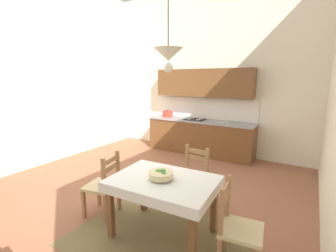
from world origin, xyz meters
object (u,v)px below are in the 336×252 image
object	(u,v)px
kitchen_cabinetry	(200,121)
dining_chair_kitchen_side	(192,179)
fruit_bowl	(161,175)
pendant_lamp	(168,55)
dining_table	(163,189)
dining_chair_window_side	(237,228)
dining_chair_tv_side	(104,186)

from	to	relation	value
kitchen_cabinetry	dining_chair_kitchen_side	bearing A→B (deg)	-68.42
fruit_bowl	kitchen_cabinetry	bearing A→B (deg)	106.35
kitchen_cabinetry	pendant_lamp	distance (m)	3.74
fruit_bowl	dining_table	bearing A→B (deg)	47.26
dining_chair_window_side	pendant_lamp	xyz separation A→B (m)	(-0.88, 0.06, 1.77)
dining_chair_kitchen_side	dining_chair_tv_side	xyz separation A→B (m)	(-0.98, -0.88, 0.00)
dining_chair_tv_side	fruit_bowl	size ratio (longest dim) A/B	3.10
dining_chair_tv_side	dining_table	bearing A→B (deg)	3.76
kitchen_cabinetry	dining_chair_window_side	xyz separation A→B (m)	(1.94, -3.37, -0.41)
fruit_bowl	pendant_lamp	xyz separation A→B (m)	(0.07, 0.05, 1.39)
dining_table	kitchen_cabinetry	bearing A→B (deg)	106.73
dining_table	dining_chair_kitchen_side	xyz separation A→B (m)	(-0.01, 0.82, -0.17)
dining_table	dining_chair_window_side	distance (m)	0.95
dining_chair_kitchen_side	dining_chair_tv_side	distance (m)	1.32
dining_chair_window_side	pendant_lamp	bearing A→B (deg)	176.25
dining_chair_window_side	pendant_lamp	distance (m)	1.97
dining_table	dining_chair_tv_side	distance (m)	1.00
dining_chair_kitchen_side	kitchen_cabinetry	bearing A→B (deg)	111.58
kitchen_cabinetry	dining_table	world-z (taller)	kitchen_cabinetry
dining_chair_window_side	dining_chair_tv_side	bearing A→B (deg)	-179.01
kitchen_cabinetry	fruit_bowl	distance (m)	3.50
dining_table	dining_chair_window_side	size ratio (longest dim) A/B	1.43
dining_table	dining_chair_kitchen_side	bearing A→B (deg)	90.47
dining_chair_kitchen_side	pendant_lamp	bearing A→B (deg)	-85.59
dining_chair_kitchen_side	fruit_bowl	xyz separation A→B (m)	(-0.01, -0.84, 0.37)
dining_chair_window_side	dining_chair_kitchen_side	bearing A→B (deg)	137.77
kitchen_cabinetry	dining_chair_window_side	bearing A→B (deg)	-60.16
kitchen_cabinetry	pendant_lamp	world-z (taller)	pendant_lamp
dining_table	fruit_bowl	bearing A→B (deg)	-132.74
dining_table	dining_chair_kitchen_side	world-z (taller)	dining_chair_kitchen_side
kitchen_cabinetry	dining_chair_tv_side	world-z (taller)	kitchen_cabinetry
pendant_lamp	dining_chair_tv_side	bearing A→B (deg)	-175.03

